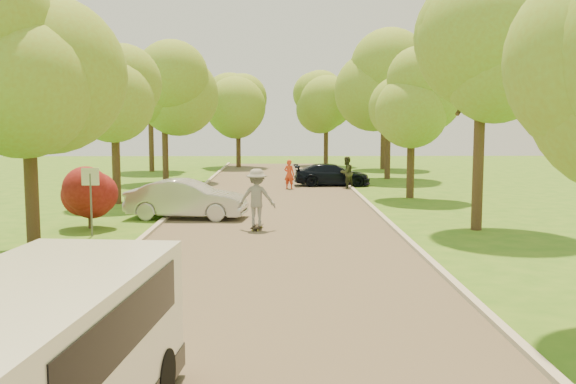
{
  "coord_description": "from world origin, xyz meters",
  "views": [
    {
      "loc": [
        0.15,
        -16.22,
        3.67
      ],
      "look_at": [
        0.46,
        4.92,
        1.3
      ],
      "focal_mm": 40.0,
      "sensor_mm": 36.0,
      "label": 1
    }
  ],
  "objects": [
    {
      "name": "curb_right",
      "position": [
        4.05,
        8.0,
        0.06
      ],
      "size": [
        0.18,
        60.0,
        0.12
      ],
      "primitive_type": "cube",
      "color": "#B2AD9E",
      "rests_on": "ground"
    },
    {
      "name": "road",
      "position": [
        0.0,
        8.0,
        0.01
      ],
      "size": [
        8.0,
        60.0,
        0.01
      ],
      "primitive_type": "cube",
      "color": "#4C4438",
      "rests_on": "ground"
    },
    {
      "name": "tree_bg_c",
      "position": [
        -2.79,
        34.0,
        5.02
      ],
      "size": [
        4.92,
        4.8,
        7.33
      ],
      "color": "#382619",
      "rests_on": "ground"
    },
    {
      "name": "tree_bg_b",
      "position": [
        8.22,
        32.0,
        5.54
      ],
      "size": [
        5.12,
        5.0,
        7.95
      ],
      "color": "#382619",
      "rests_on": "ground"
    },
    {
      "name": "tree_l_far",
      "position": [
        -6.39,
        22.0,
        5.47
      ],
      "size": [
        4.92,
        4.8,
        7.79
      ],
      "color": "#382619",
      "rests_on": "ground"
    },
    {
      "name": "tree_l_mida",
      "position": [
        -6.3,
        1.0,
        5.17
      ],
      "size": [
        4.71,
        4.6,
        7.39
      ],
      "color": "#382619",
      "rests_on": "ground"
    },
    {
      "name": "silver_sedan",
      "position": [
        -3.3,
        7.62,
        0.73
      ],
      "size": [
        4.61,
        2.1,
        1.47
      ],
      "primitive_type": "imported",
      "rotation": [
        0.0,
        0.0,
        1.45
      ],
      "color": "#BABBC0",
      "rests_on": "ground"
    },
    {
      "name": "person_striped",
      "position": [
        0.71,
        17.96,
        0.79
      ],
      "size": [
        0.68,
        0.58,
        1.58
      ],
      "primitive_type": "imported",
      "rotation": [
        0.0,
        0.0,
        2.72
      ],
      "color": "red",
      "rests_on": "ground"
    },
    {
      "name": "skateboarder",
      "position": [
        -0.59,
        5.12,
        1.09
      ],
      "size": [
        1.34,
        0.9,
        1.93
      ],
      "primitive_type": "imported",
      "rotation": [
        0.0,
        0.0,
        2.99
      ],
      "color": "gray",
      "rests_on": "longboard"
    },
    {
      "name": "person_olive",
      "position": [
        3.8,
        18.14,
        0.86
      ],
      "size": [
        1.06,
        1.04,
        1.73
      ],
      "primitive_type": "imported",
      "rotation": [
        0.0,
        0.0,
        3.84
      ],
      "color": "#2D321E",
      "rests_on": "ground"
    },
    {
      "name": "curb_left",
      "position": [
        -4.05,
        8.0,
        0.06
      ],
      "size": [
        0.18,
        60.0,
        0.12
      ],
      "primitive_type": "cube",
      "color": "#B2AD9E",
      "rests_on": "ground"
    },
    {
      "name": "ground",
      "position": [
        0.0,
        0.0,
        0.0
      ],
      "size": [
        100.0,
        100.0,
        0.0
      ],
      "primitive_type": "plane",
      "color": "#326B19",
      "rests_on": "ground"
    },
    {
      "name": "longboard",
      "position": [
        -0.59,
        5.12,
        0.11
      ],
      "size": [
        0.42,
        1.02,
        0.12
      ],
      "rotation": [
        0.0,
        0.0,
        2.99
      ],
      "color": "black",
      "rests_on": "ground"
    },
    {
      "name": "tree_bg_a",
      "position": [
        -8.78,
        30.0,
        5.31
      ],
      "size": [
        5.12,
        5.0,
        7.72
      ],
      "color": "#382619",
      "rests_on": "ground"
    },
    {
      "name": "minivan",
      "position": [
        -2.5,
        -9.79,
        1.05
      ],
      "size": [
        2.59,
        5.51,
        1.99
      ],
      "rotation": [
        0.0,
        0.0,
        -0.1
      ],
      "color": "white",
      "rests_on": "ground"
    },
    {
      "name": "tree_bg_d",
      "position": [
        4.22,
        36.0,
        5.31
      ],
      "size": [
        5.12,
        5.0,
        7.72
      ],
      "color": "#382619",
      "rests_on": "ground"
    },
    {
      "name": "tree_r_mida",
      "position": [
        7.02,
        5.0,
        5.54
      ],
      "size": [
        5.13,
        5.0,
        7.95
      ],
      "color": "#382619",
      "rests_on": "ground"
    },
    {
      "name": "dark_sedan",
      "position": [
        3.14,
        19.66,
        0.62
      ],
      "size": [
        4.32,
        1.85,
        1.24
      ],
      "primitive_type": "imported",
      "rotation": [
        0.0,
        0.0,
        1.6
      ],
      "color": "black",
      "rests_on": "ground"
    },
    {
      "name": "red_shrub",
      "position": [
        -6.3,
        5.5,
        1.1
      ],
      "size": [
        1.7,
        1.7,
        1.95
      ],
      "color": "#382619",
      "rests_on": "ground"
    },
    {
      "name": "street_sign",
      "position": [
        -5.8,
        4.0,
        1.56
      ],
      "size": [
        0.55,
        0.06,
        2.17
      ],
      "color": "#59595E",
      "rests_on": "ground"
    },
    {
      "name": "tree_r_midb",
      "position": [
        6.6,
        14.0,
        4.88
      ],
      "size": [
        4.51,
        4.4,
        7.01
      ],
      "color": "#382619",
      "rests_on": "ground"
    },
    {
      "name": "tree_l_midb",
      "position": [
        -6.81,
        12.0,
        4.59
      ],
      "size": [
        4.3,
        4.2,
        6.62
      ],
      "color": "#382619",
      "rests_on": "ground"
    },
    {
      "name": "tree_r_far",
      "position": [
        7.23,
        24.0,
        5.83
      ],
      "size": [
        5.33,
        5.2,
        8.34
      ],
      "color": "#382619",
      "rests_on": "ground"
    }
  ]
}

